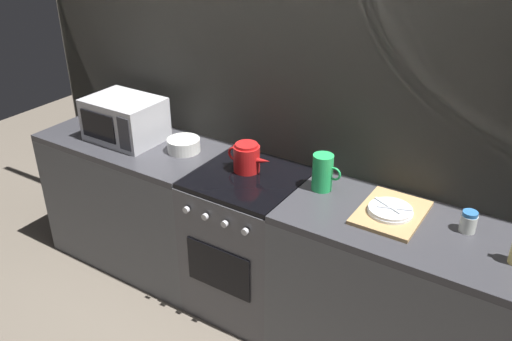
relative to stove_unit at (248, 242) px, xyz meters
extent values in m
plane|color=#6B6054|center=(0.00, 0.00, -0.45)|extent=(8.00, 8.00, 0.00)
cube|color=#B2AD9E|center=(0.00, 0.33, 0.75)|extent=(3.60, 0.05, 2.40)
cube|color=silver|center=(0.00, 0.30, 0.75)|extent=(3.58, 0.01, 2.39)
cube|color=#515459|center=(-0.90, 0.00, -0.02)|extent=(1.20, 0.60, 0.86)
cube|color=#38383D|center=(-0.90, 0.00, 0.43)|extent=(1.20, 0.60, 0.04)
cube|color=#4C4C51|center=(0.00, 0.00, -0.01)|extent=(0.60, 0.60, 0.87)
cube|color=black|center=(0.00, 0.00, 0.44)|extent=(0.59, 0.59, 0.03)
cube|color=black|center=(0.00, -0.30, 0.00)|extent=(0.42, 0.01, 0.28)
cylinder|color=#B7B7BC|center=(-0.19, -0.32, 0.33)|extent=(0.04, 0.02, 0.04)
cylinder|color=#B7B7BC|center=(-0.06, -0.32, 0.33)|extent=(0.04, 0.02, 0.04)
cylinder|color=#B7B7BC|center=(0.06, -0.32, 0.33)|extent=(0.04, 0.02, 0.04)
cylinder|color=#B7B7BC|center=(0.19, -0.32, 0.33)|extent=(0.04, 0.02, 0.04)
cube|color=#515459|center=(0.90, 0.00, -0.02)|extent=(1.20, 0.60, 0.86)
cube|color=#38383D|center=(0.90, 0.00, 0.43)|extent=(1.20, 0.60, 0.04)
cube|color=#B2B2B7|center=(-0.93, 0.00, 0.59)|extent=(0.46, 0.34, 0.27)
cube|color=black|center=(-0.98, -0.17, 0.59)|extent=(0.28, 0.01, 0.17)
cube|color=#333338|center=(-0.76, -0.17, 0.59)|extent=(0.09, 0.01, 0.21)
cylinder|color=red|center=(-0.04, 0.05, 0.53)|extent=(0.15, 0.15, 0.15)
cylinder|color=red|center=(-0.04, 0.05, 0.61)|extent=(0.13, 0.13, 0.02)
cone|color=red|center=(0.07, 0.05, 0.54)|extent=(0.10, 0.04, 0.05)
torus|color=red|center=(-0.13, 0.05, 0.53)|extent=(0.08, 0.01, 0.08)
cylinder|color=silver|center=(-0.51, 0.06, 0.49)|extent=(0.20, 0.20, 0.08)
cylinder|color=green|center=(0.41, 0.09, 0.55)|extent=(0.11, 0.11, 0.20)
torus|color=green|center=(0.48, 0.09, 0.56)|extent=(0.08, 0.01, 0.08)
cube|color=tan|center=(0.81, 0.05, 0.46)|extent=(0.30, 0.40, 0.02)
cylinder|color=silver|center=(0.81, 0.03, 0.48)|extent=(0.22, 0.22, 0.01)
cylinder|color=silver|center=(0.81, 0.03, 0.49)|extent=(0.21, 0.21, 0.01)
cylinder|color=silver|center=(0.83, 0.03, 0.50)|extent=(0.16, 0.07, 0.01)
cube|color=silver|center=(0.79, 0.04, 0.50)|extent=(0.16, 0.09, 0.00)
cylinder|color=silver|center=(1.16, 0.11, 0.49)|extent=(0.08, 0.08, 0.08)
cylinder|color=#2D6BAD|center=(1.16, 0.11, 0.55)|extent=(0.07, 0.07, 0.02)
camera|label=1|loc=(1.46, -2.18, 1.87)|focal=37.55mm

